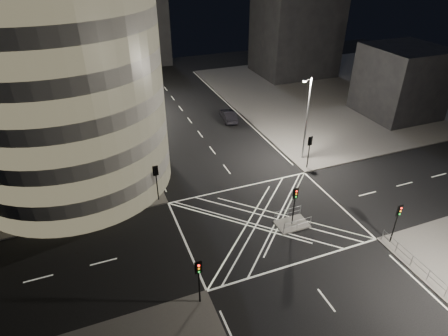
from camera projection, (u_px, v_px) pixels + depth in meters
name	position (u px, v px, depth m)	size (l,w,h in m)	color
ground	(265.00, 220.00, 35.70)	(120.00, 120.00, 0.00)	black
sidewalk_far_right	(344.00, 91.00, 66.17)	(42.00, 42.00, 0.15)	#595653
central_island	(292.00, 224.00, 35.09)	(3.00, 2.00, 0.15)	slate
office_tower_curved	(4.00, 59.00, 37.63)	(30.00, 29.00, 27.20)	gray
office_block_rear	(14.00, 31.00, 56.55)	(24.00, 16.00, 22.00)	gray
building_right_far	(295.00, 34.00, 71.67)	(14.00, 12.00, 15.00)	black
building_right_near	(401.00, 81.00, 55.09)	(10.00, 10.00, 10.00)	black
building_far_end	(122.00, 21.00, 76.00)	(18.00, 8.00, 18.00)	black
tree_a	(133.00, 154.00, 37.21)	(4.88, 4.88, 7.30)	black
tree_b	(123.00, 124.00, 41.61)	(4.44, 4.44, 7.78)	black
tree_c	(117.00, 113.00, 46.94)	(3.92, 3.92, 6.41)	black
tree_d	(110.00, 91.00, 51.24)	(5.43, 5.43, 8.20)	black
tree_e	(106.00, 84.00, 56.50)	(4.37, 4.37, 6.67)	black
traffic_signal_fl	(156.00, 177.00, 36.87)	(0.55, 0.22, 4.00)	black
traffic_signal_nl	(199.00, 275.00, 26.04)	(0.55, 0.22, 4.00)	black
traffic_signal_fr	(310.00, 146.00, 42.34)	(0.55, 0.22, 4.00)	black
traffic_signal_nr	(397.00, 217.00, 31.50)	(0.55, 0.22, 4.00)	black
traffic_signal_island	(295.00, 200.00, 33.61)	(0.55, 0.22, 4.00)	black
street_lamp_left_near	(137.00, 132.00, 39.46)	(1.25, 0.25, 10.00)	slate
street_lamp_left_far	(115.00, 81.00, 53.80)	(1.25, 0.25, 10.00)	slate
street_lamp_right_far	(307.00, 117.00, 42.93)	(1.25, 0.25, 10.00)	slate
railing_near_right	(437.00, 283.00, 28.23)	(0.06, 11.70, 1.10)	slate
railing_island_south	(297.00, 225.00, 34.04)	(2.80, 0.06, 1.10)	slate
railing_island_north	(288.00, 213.00, 35.48)	(2.80, 0.06, 1.10)	slate
sedan	(228.00, 116.00, 55.15)	(1.70, 4.89, 1.61)	black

